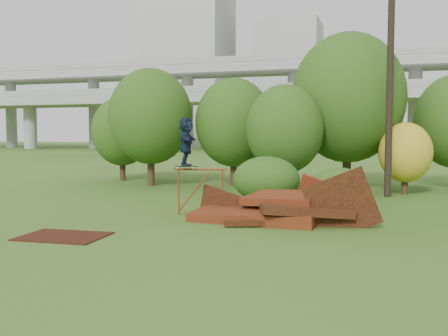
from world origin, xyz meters
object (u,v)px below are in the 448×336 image
(scrap_pile, at_px, (276,210))
(skater, at_px, (186,142))
(flat_plate, at_px, (63,236))
(utility_pole, at_px, (390,85))

(scrap_pile, bearing_deg, skater, 175.38)
(flat_plate, xyz_separation_m, utility_pole, (8.26, 11.19, 4.74))
(scrap_pile, relative_size, utility_pole, 0.63)
(scrap_pile, xyz_separation_m, skater, (-3.07, 0.25, 2.09))
(flat_plate, bearing_deg, skater, 67.02)
(scrap_pile, bearing_deg, flat_plate, -140.61)
(skater, bearing_deg, flat_plate, 143.03)
(utility_pole, bearing_deg, skater, -132.95)
(utility_pole, bearing_deg, flat_plate, -126.45)
(scrap_pile, height_order, skater, skater)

